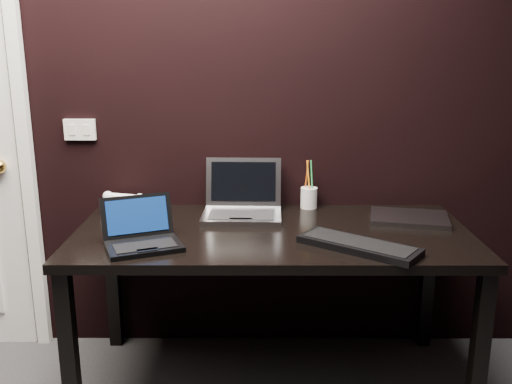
{
  "coord_description": "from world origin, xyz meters",
  "views": [
    {
      "loc": [
        0.23,
        -0.94,
        1.53
      ],
      "look_at": [
        0.23,
        1.35,
        0.92
      ],
      "focal_mm": 40.0,
      "sensor_mm": 36.0,
      "label": 1
    }
  ],
  "objects_px": {
    "silver_laptop": "(242,206)",
    "desk_phone": "(125,204)",
    "netbook": "(142,237)",
    "closed_laptop": "(409,218)",
    "mobile_phone": "(131,215)",
    "ext_keyboard": "(359,245)",
    "desk": "(272,247)",
    "pen_cup": "(309,197)"
  },
  "relations": [
    {
      "from": "netbook",
      "to": "closed_laptop",
      "type": "height_order",
      "value": "netbook"
    },
    {
      "from": "silver_laptop",
      "to": "mobile_phone",
      "type": "xyz_separation_m",
      "value": [
        -0.49,
        -0.12,
        -0.01
      ]
    },
    {
      "from": "desk",
      "to": "ext_keyboard",
      "type": "relative_size",
      "value": 3.53
    },
    {
      "from": "desk_phone",
      "to": "netbook",
      "type": "bearing_deg",
      "value": -69.79
    },
    {
      "from": "ext_keyboard",
      "to": "desk_phone",
      "type": "xyz_separation_m",
      "value": [
        -1.03,
        0.5,
        0.02
      ]
    },
    {
      "from": "netbook",
      "to": "pen_cup",
      "type": "height_order",
      "value": "pen_cup"
    },
    {
      "from": "desk_phone",
      "to": "pen_cup",
      "type": "relative_size",
      "value": 0.94
    },
    {
      "from": "netbook",
      "to": "closed_laptop",
      "type": "relative_size",
      "value": 0.93
    },
    {
      "from": "netbook",
      "to": "desk_phone",
      "type": "relative_size",
      "value": 1.62
    },
    {
      "from": "desk",
      "to": "pen_cup",
      "type": "height_order",
      "value": "pen_cup"
    },
    {
      "from": "ext_keyboard",
      "to": "desk_phone",
      "type": "height_order",
      "value": "desk_phone"
    },
    {
      "from": "silver_laptop",
      "to": "netbook",
      "type": "bearing_deg",
      "value": -133.42
    },
    {
      "from": "desk",
      "to": "silver_laptop",
      "type": "height_order",
      "value": "silver_laptop"
    },
    {
      "from": "silver_laptop",
      "to": "desk_phone",
      "type": "distance_m",
      "value": 0.57
    },
    {
      "from": "closed_laptop",
      "to": "pen_cup",
      "type": "relative_size",
      "value": 1.63
    },
    {
      "from": "silver_laptop",
      "to": "desk_phone",
      "type": "relative_size",
      "value": 1.66
    },
    {
      "from": "netbook",
      "to": "ext_keyboard",
      "type": "distance_m",
      "value": 0.86
    },
    {
      "from": "desk",
      "to": "mobile_phone",
      "type": "height_order",
      "value": "mobile_phone"
    },
    {
      "from": "netbook",
      "to": "mobile_phone",
      "type": "distance_m",
      "value": 0.31
    },
    {
      "from": "desk",
      "to": "desk_phone",
      "type": "height_order",
      "value": "desk_phone"
    },
    {
      "from": "silver_laptop",
      "to": "closed_laptop",
      "type": "bearing_deg",
      "value": -5.31
    },
    {
      "from": "desk",
      "to": "netbook",
      "type": "distance_m",
      "value": 0.57
    },
    {
      "from": "ext_keyboard",
      "to": "desk_phone",
      "type": "relative_size",
      "value": 2.16
    },
    {
      "from": "ext_keyboard",
      "to": "desk",
      "type": "bearing_deg",
      "value": 145.85
    },
    {
      "from": "desk",
      "to": "silver_laptop",
      "type": "bearing_deg",
      "value": 122.4
    },
    {
      "from": "pen_cup",
      "to": "mobile_phone",
      "type": "bearing_deg",
      "value": -162.51
    },
    {
      "from": "netbook",
      "to": "closed_laptop",
      "type": "xyz_separation_m",
      "value": [
        1.15,
        0.34,
        -0.03
      ]
    },
    {
      "from": "netbook",
      "to": "closed_laptop",
      "type": "bearing_deg",
      "value": 16.42
    },
    {
      "from": "silver_laptop",
      "to": "desk",
      "type": "bearing_deg",
      "value": -57.6
    },
    {
      "from": "silver_laptop",
      "to": "ext_keyboard",
      "type": "height_order",
      "value": "silver_laptop"
    },
    {
      "from": "mobile_phone",
      "to": "ext_keyboard",
      "type": "bearing_deg",
      "value": -18.31
    },
    {
      "from": "silver_laptop",
      "to": "closed_laptop",
      "type": "height_order",
      "value": "silver_laptop"
    },
    {
      "from": "desk_phone",
      "to": "pen_cup",
      "type": "bearing_deg",
      "value": 4.85
    },
    {
      "from": "silver_laptop",
      "to": "pen_cup",
      "type": "bearing_deg",
      "value": 22.89
    },
    {
      "from": "silver_laptop",
      "to": "closed_laptop",
      "type": "relative_size",
      "value": 0.96
    },
    {
      "from": "desk",
      "to": "closed_laptop",
      "type": "relative_size",
      "value": 4.39
    },
    {
      "from": "silver_laptop",
      "to": "pen_cup",
      "type": "xyz_separation_m",
      "value": [
        0.32,
        0.14,
        0.01
      ]
    },
    {
      "from": "pen_cup",
      "to": "silver_laptop",
      "type": "bearing_deg",
      "value": -157.11
    },
    {
      "from": "ext_keyboard",
      "to": "mobile_phone",
      "type": "distance_m",
      "value": 1.01
    },
    {
      "from": "silver_laptop",
      "to": "mobile_phone",
      "type": "bearing_deg",
      "value": -166.23
    },
    {
      "from": "ext_keyboard",
      "to": "closed_laptop",
      "type": "height_order",
      "value": "ext_keyboard"
    },
    {
      "from": "desk",
      "to": "closed_laptop",
      "type": "bearing_deg",
      "value": 12.84
    }
  ]
}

